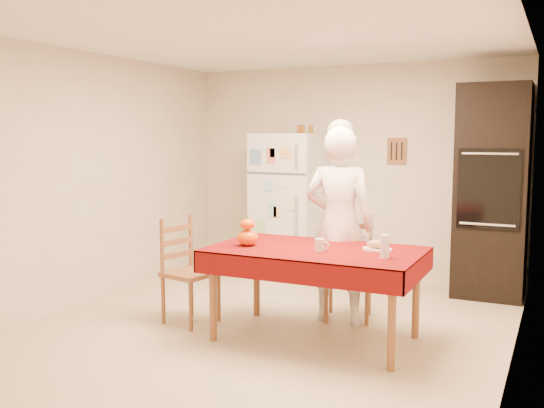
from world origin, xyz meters
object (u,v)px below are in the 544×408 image
Objects in this scene: coffee_mug at (320,245)px; wine_glass at (385,246)px; seated_woman at (339,226)px; oven_cabinet at (492,192)px; chair_far at (349,263)px; dining_table at (315,257)px; pumpkin_lower at (248,238)px; refrigerator at (289,205)px; bread_plate at (377,249)px; chair_left at (186,266)px.

coffee_mug is 0.54m from wine_glass.
seated_woman is at bearing 95.38° from coffee_mug.
wine_glass is at bearing 130.09° from seated_woman.
chair_far is at bearing -128.39° from oven_cabinet.
dining_table is at bearing 168.28° from wine_glass.
dining_table is 0.74m from chair_far.
oven_cabinet is at bearing 61.41° from dining_table.
pumpkin_lower is (-1.69, -2.19, -0.27)m from oven_cabinet.
oven_cabinet is 12.37× the size of pumpkin_lower.
oven_cabinet reaches higher than refrigerator.
chair_far is 0.41m from seated_woman.
seated_woman reaches higher than bread_plate.
dining_table is 0.17m from coffee_mug.
oven_cabinet reaches higher than chair_left.
pumpkin_lower is at bearing -177.42° from coffee_mug.
refrigerator is at bearing 130.76° from bread_plate.
chair_far is at bearing 126.43° from bread_plate.
oven_cabinet is at bearing -127.76° from seated_woman.
seated_woman reaches higher than chair_far.
seated_woman reaches higher than refrigerator.
refrigerator is 1.00× the size of dining_table.
coffee_mug is (0.06, -0.63, -0.07)m from seated_woman.
oven_cabinet reaches higher than bread_plate.
seated_woman is (-1.12, -1.54, -0.22)m from oven_cabinet.
chair_far reaches higher than bread_plate.
oven_cabinet is 2.43m from coffee_mug.
dining_table is 1.79× the size of chair_left.
chair_left is at bearing 177.47° from wine_glass.
pumpkin_lower is (-0.61, -0.83, 0.32)m from chair_far.
refrigerator is at bearing -53.74° from seated_woman.
dining_table is (-1.13, -2.07, -0.41)m from oven_cabinet.
oven_cabinet is 3.23m from chair_left.
chair_left is at bearing -177.94° from dining_table.
pumpkin_lower is 1.17m from wine_glass.
chair_left is 1.34m from coffee_mug.
chair_far reaches higher than pumpkin_lower.
chair_left is 5.40× the size of wine_glass.
chair_left is at bearing -162.95° from chair_far.
dining_table is 1.25m from chair_left.
chair_far is 9.50× the size of coffee_mug.
oven_cabinet is 2.78m from pumpkin_lower.
chair_left is (-1.24, -0.04, -0.18)m from dining_table.
pumpkin_lower reaches higher than bread_plate.
dining_table is 0.59m from pumpkin_lower.
seated_woman is at bearing -126.02° from oven_cabinet.
chair_far is 1.00× the size of chair_left.
wine_glass is 0.31m from bread_plate.
oven_cabinet is 1.25× the size of seated_woman.
wine_glass is at bearing -69.98° from chair_far.
pumpkin_lower is at bearing -139.70° from chair_far.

